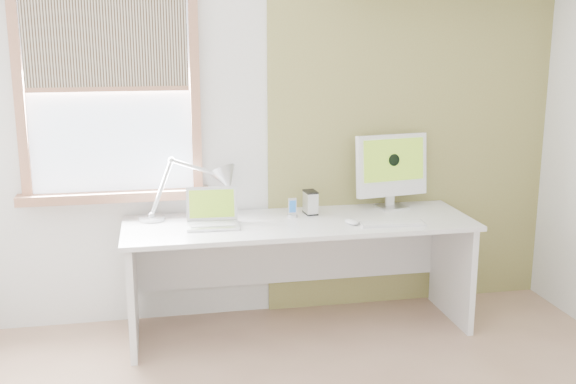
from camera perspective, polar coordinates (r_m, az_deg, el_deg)
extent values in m
cube|color=silver|center=(4.58, -1.73, 5.64)|extent=(4.00, 0.02, 2.60)
cube|color=olive|center=(4.82, 10.18, 5.82)|extent=(2.00, 0.02, 2.60)
cube|color=#8D5D46|center=(4.52, -21.37, 7.85)|extent=(0.06, 0.06, 1.42)
cube|color=#8D5D46|center=(4.46, -7.70, 8.56)|extent=(0.06, 0.06, 1.42)
cube|color=#8D5D46|center=(4.54, -14.12, -0.33)|extent=(1.20, 0.14, 0.06)
cube|color=#D1E2F9|center=(4.47, -14.58, 8.28)|extent=(1.00, 0.01, 1.30)
cube|color=beige|center=(4.42, -14.85, 12.44)|extent=(0.98, 0.02, 0.65)
cube|color=#8D5D46|center=(4.43, -14.61, 8.24)|extent=(0.98, 0.03, 0.03)
cube|color=silver|center=(4.35, 0.97, -2.61)|extent=(2.20, 0.70, 0.03)
cube|color=silver|center=(4.38, -12.74, -7.88)|extent=(0.04, 0.64, 0.70)
cube|color=silver|center=(4.78, 13.42, -6.10)|extent=(0.04, 0.64, 0.70)
cube|color=silver|center=(4.73, 0.14, -4.68)|extent=(2.08, 0.02, 0.48)
cylinder|color=silver|center=(4.45, -11.20, -2.16)|extent=(0.20, 0.20, 0.02)
sphere|color=silver|center=(4.44, -11.21, -1.94)|extent=(0.06, 0.06, 0.05)
cylinder|color=silver|center=(4.42, -10.42, 0.32)|extent=(0.17, 0.06, 0.36)
sphere|color=silver|center=(4.40, -9.62, 2.60)|extent=(0.05, 0.05, 0.04)
cylinder|color=silver|center=(4.43, -7.55, 1.99)|extent=(0.32, 0.05, 0.14)
sphere|color=silver|center=(4.46, -5.52, 1.38)|extent=(0.05, 0.05, 0.04)
cone|color=silver|center=(4.48, -5.15, 1.04)|extent=(0.28, 0.29, 0.22)
cube|color=silver|center=(4.25, -6.23, -2.75)|extent=(0.33, 0.24, 0.02)
cube|color=#B2B5B7|center=(4.25, -6.23, -2.62)|extent=(0.27, 0.15, 0.00)
cube|color=silver|center=(4.33, -6.32, -0.95)|extent=(0.32, 0.08, 0.21)
cube|color=olive|center=(4.32, -6.32, -0.97)|extent=(0.28, 0.06, 0.17)
cylinder|color=silver|center=(4.44, 0.36, -1.98)|extent=(0.07, 0.07, 0.02)
cube|color=silver|center=(4.42, 0.36, -1.18)|extent=(0.05, 0.02, 0.11)
cube|color=#194C99|center=(4.41, 0.39, -1.20)|extent=(0.04, 0.01, 0.08)
cube|color=silver|center=(4.51, 1.87, -0.87)|extent=(0.08, 0.12, 0.15)
cube|color=black|center=(4.49, 1.87, 0.03)|extent=(0.08, 0.13, 0.01)
cube|color=black|center=(4.52, 1.86, -1.74)|extent=(0.08, 0.13, 0.01)
cube|color=silver|center=(4.73, 8.57, -1.22)|extent=(0.21, 0.19, 0.01)
cube|color=silver|center=(4.73, 8.42, -0.12)|extent=(0.06, 0.03, 0.17)
cube|color=white|center=(4.68, 8.56, 2.20)|extent=(0.52, 0.17, 0.42)
cube|color=olive|center=(4.65, 8.75, 2.64)|extent=(0.44, 0.10, 0.28)
cylinder|color=black|center=(4.65, 8.77, 2.63)|extent=(0.08, 0.02, 0.08)
cube|color=white|center=(4.31, 8.64, -2.61)|extent=(0.41, 0.14, 0.01)
cube|color=white|center=(4.31, 8.64, -2.51)|extent=(0.38, 0.11, 0.00)
ellipsoid|color=white|center=(4.29, 5.29, -2.46)|extent=(0.10, 0.13, 0.03)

